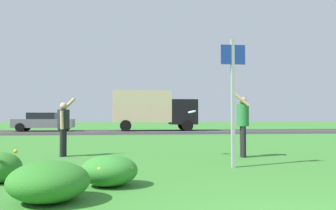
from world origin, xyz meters
The scene contains 11 objects.
ground_plane centered at (0.00, 11.98, 0.00)m, with size 120.00×120.00×0.00m, color #387A2D.
highway_strip centered at (0.00, 23.96, 0.00)m, with size 120.00×8.66×0.01m, color #2D2D30.
highway_center_stripe centered at (0.00, 23.96, 0.01)m, with size 120.00×0.16×0.00m, color yellow.
daylily_clump_front_left centered at (-2.91, 2.23, 0.27)m, with size 1.08×1.09×0.55m.
daylily_clump_mid_center centered at (-2.16, 3.23, 0.25)m, with size 0.93×0.89×0.51m.
sign_post_near_path centered at (0.50, 5.06, 1.74)m, with size 0.56×0.10×2.89m.
person_thrower_dark_shirt centered at (-3.67, 7.75, 0.93)m, with size 0.49×0.51×1.70m.
person_catcher_green_shirt centered at (1.38, 6.99, 1.02)m, with size 0.54×0.51×1.85m.
frisbee_pale_blue centered at (0.01, 7.44, 1.28)m, with size 0.24×0.23×0.10m.
car_gray_center_left centered at (-8.26, 25.91, 0.74)m, with size 4.50×2.00×1.45m.
box_truck_black centered at (0.29, 25.91, 1.80)m, with size 6.70×2.46×3.20m.
Camera 1 is at (-1.89, -2.67, 1.14)m, focal length 37.86 mm.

